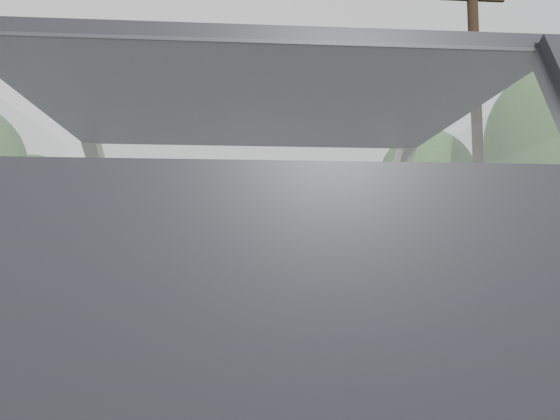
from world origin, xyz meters
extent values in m
cube|color=black|center=(0.00, 0.00, 0.72)|extent=(1.80, 4.00, 1.45)
cube|color=black|center=(0.00, 0.62, 0.85)|extent=(1.58, 0.45, 0.30)
cube|color=#20202B|center=(-0.40, -0.29, 0.88)|extent=(0.50, 0.72, 0.42)
cube|color=#20202B|center=(0.40, -0.29, 0.88)|extent=(0.50, 0.72, 0.42)
torus|color=black|center=(-0.40, 0.33, 0.92)|extent=(0.36, 0.36, 0.04)
ellipsoid|color=gray|center=(0.17, 0.66, 1.08)|extent=(0.59, 0.26, 0.25)
cube|color=gray|center=(4.30, 10.00, 0.58)|extent=(0.05, 90.00, 0.32)
imported|color=silver|center=(-0.01, 21.16, 0.72)|extent=(2.12, 4.49, 1.43)
cube|color=#1D6F35|center=(4.93, 23.72, 1.30)|extent=(0.27, 1.04, 2.60)
cylinder|color=#301F15|center=(6.28, 11.47, 4.50)|extent=(0.35, 0.35, 9.00)
camera|label=1|loc=(-0.06, -2.42, 0.82)|focal=35.00mm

